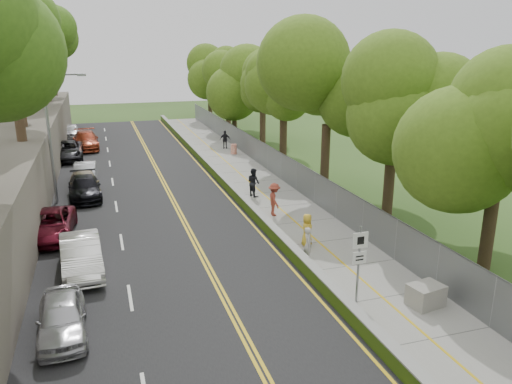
# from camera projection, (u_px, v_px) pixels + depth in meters

# --- Properties ---
(ground) EXTENTS (140.00, 140.00, 0.00)m
(ground) POSITION_uv_depth(u_px,v_px,m) (301.00, 274.00, 21.58)
(ground) COLOR #33511E
(ground) RESTS_ON ground
(road) EXTENTS (11.20, 66.00, 0.04)m
(road) POSITION_uv_depth(u_px,v_px,m) (142.00, 191.00, 33.72)
(road) COLOR black
(road) RESTS_ON ground
(sidewalk) EXTENTS (4.20, 66.00, 0.05)m
(sidewalk) POSITION_uv_depth(u_px,v_px,m) (254.00, 182.00, 36.02)
(sidewalk) COLOR gray
(sidewalk) RESTS_ON ground
(jersey_barrier) EXTENTS (0.42, 66.00, 0.60)m
(jersey_barrier) POSITION_uv_depth(u_px,v_px,m) (223.00, 180.00, 35.28)
(jersey_barrier) COLOR #6EC40F
(jersey_barrier) RESTS_ON ground
(rock_embankment) EXTENTS (5.00, 66.00, 4.00)m
(rock_embankment) POSITION_uv_depth(u_px,v_px,m) (6.00, 171.00, 30.81)
(rock_embankment) COLOR #595147
(rock_embankment) RESTS_ON ground
(chainlink_fence) EXTENTS (0.04, 66.00, 2.00)m
(chainlink_fence) POSITION_uv_depth(u_px,v_px,m) (281.00, 166.00, 36.35)
(chainlink_fence) COLOR slate
(chainlink_fence) RESTS_ON ground
(trees_fenceside) EXTENTS (7.00, 66.00, 14.00)m
(trees_fenceside) POSITION_uv_depth(u_px,v_px,m) (314.00, 82.00, 35.33)
(trees_fenceside) COLOR #547A1D
(trees_fenceside) RESTS_ON ground
(streetlight) EXTENTS (2.52, 0.22, 8.00)m
(streetlight) POSITION_uv_depth(u_px,v_px,m) (53.00, 129.00, 30.03)
(streetlight) COLOR gray
(streetlight) RESTS_ON ground
(signpost) EXTENTS (0.62, 0.09, 3.10)m
(signpost) POSITION_uv_depth(u_px,v_px,m) (359.00, 256.00, 18.57)
(signpost) COLOR gray
(signpost) RESTS_ON sidewalk
(construction_barrel) EXTENTS (0.55, 0.55, 0.90)m
(construction_barrel) POSITION_uv_depth(u_px,v_px,m) (234.00, 149.00, 44.91)
(construction_barrel) COLOR #F03E1C
(construction_barrel) RESTS_ON sidewalk
(concrete_block) EXTENTS (1.39, 1.14, 0.83)m
(concrete_block) POSITION_uv_depth(u_px,v_px,m) (426.00, 295.00, 18.78)
(concrete_block) COLOR gray
(concrete_block) RESTS_ON sidewalk
(car_0) EXTENTS (1.74, 3.98, 1.33)m
(car_0) POSITION_uv_depth(u_px,v_px,m) (62.00, 317.00, 16.80)
(car_0) COLOR #B5B5B9
(car_0) RESTS_ON road
(car_1) EXTENTS (1.94, 4.77, 1.54)m
(car_1) POSITION_uv_depth(u_px,v_px,m) (81.00, 255.00, 21.49)
(car_1) COLOR white
(car_1) RESTS_ON road
(car_2) EXTENTS (2.53, 5.02, 1.36)m
(car_2) POSITION_uv_depth(u_px,v_px,m) (50.00, 225.00, 25.41)
(car_2) COLOR #4C0B17
(car_2) RESTS_ON road
(car_3) EXTENTS (2.19, 4.92, 1.40)m
(car_3) POSITION_uv_depth(u_px,v_px,m) (85.00, 188.00, 31.92)
(car_3) COLOR black
(car_3) RESTS_ON road
(car_4) EXTENTS (2.15, 4.59, 1.52)m
(car_4) POSITION_uv_depth(u_px,v_px,m) (85.00, 183.00, 32.64)
(car_4) COLOR tan
(car_4) RESTS_ON road
(car_5) EXTENTS (1.65, 4.23, 1.37)m
(car_5) POSITION_uv_depth(u_px,v_px,m) (85.00, 173.00, 35.62)
(car_5) COLOR silver
(car_5) RESTS_ON road
(car_6) EXTENTS (2.60, 5.55, 1.54)m
(car_6) POSITION_uv_depth(u_px,v_px,m) (67.00, 151.00, 42.73)
(car_6) COLOR black
(car_6) RESTS_ON road
(car_7) EXTENTS (2.48, 5.69, 1.63)m
(car_7) POSITION_uv_depth(u_px,v_px,m) (86.00, 140.00, 47.05)
(car_7) COLOR maroon
(car_7) RESTS_ON road
(car_8) EXTENTS (1.85, 4.16, 1.39)m
(car_8) POSITION_uv_depth(u_px,v_px,m) (72.00, 131.00, 52.87)
(car_8) COLOR white
(car_8) RESTS_ON road
(painter_0) EXTENTS (0.79, 0.94, 1.63)m
(painter_0) POSITION_uv_depth(u_px,v_px,m) (307.00, 230.00, 24.27)
(painter_0) COLOR gold
(painter_0) RESTS_ON sidewalk
(painter_1) EXTENTS (0.55, 0.69, 1.65)m
(painter_1) POSITION_uv_depth(u_px,v_px,m) (308.00, 245.00, 22.46)
(painter_1) COLOR beige
(painter_1) RESTS_ON sidewalk
(painter_2) EXTENTS (0.96, 1.08, 1.86)m
(painter_2) POSITION_uv_depth(u_px,v_px,m) (254.00, 182.00, 32.26)
(painter_2) COLOR black
(painter_2) RESTS_ON sidewalk
(painter_3) EXTENTS (0.80, 1.28, 1.91)m
(painter_3) POSITION_uv_depth(u_px,v_px,m) (274.00, 199.00, 28.58)
(painter_3) COLOR #983A2A
(painter_3) RESTS_ON sidewalk
(person_far) EXTENTS (1.09, 0.73, 1.72)m
(person_far) POSITION_uv_depth(u_px,v_px,m) (225.00, 140.00, 47.13)
(person_far) COLOR black
(person_far) RESTS_ON sidewalk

